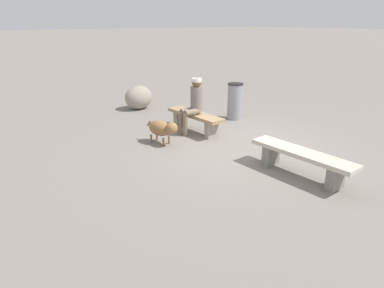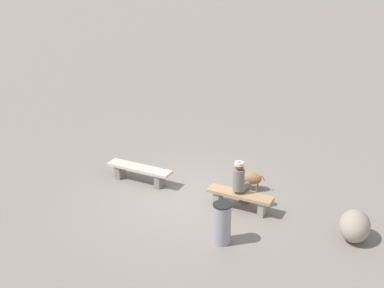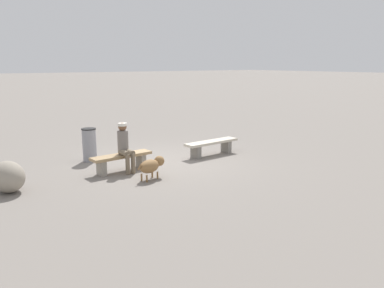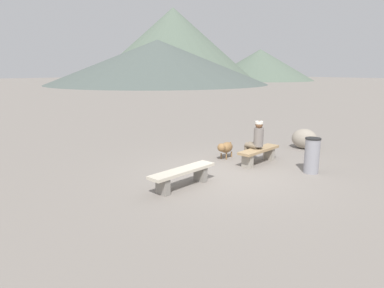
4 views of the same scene
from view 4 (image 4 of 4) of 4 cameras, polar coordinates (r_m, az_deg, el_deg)
ground at (r=9.16m, az=6.90°, el=-5.25°), size 210.00×210.00×0.06m
bench_left at (r=8.01m, az=-1.58°, el=-5.15°), size 1.89×0.53×0.45m
bench_right at (r=10.20m, az=11.21°, el=-1.48°), size 1.67×0.51×0.46m
seated_person at (r=10.12m, az=10.71°, el=0.83°), size 0.31×0.58×1.29m
dog at (r=10.63m, az=5.67°, el=-0.60°), size 0.84×0.47×0.53m
trash_bin at (r=9.63m, az=19.55°, el=-1.83°), size 0.42×0.42×0.96m
boulder at (r=12.53m, az=18.40°, el=0.84°), size 0.85×1.00×0.70m
distant_peak_0 at (r=64.20m, az=-5.76°, el=13.58°), size 40.11×40.11×7.91m
distant_peak_1 at (r=75.02m, az=-3.15°, el=16.27°), size 35.49×35.49×15.25m
distant_peak_2 at (r=85.00m, az=11.37°, el=12.94°), size 25.33×25.33×7.30m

